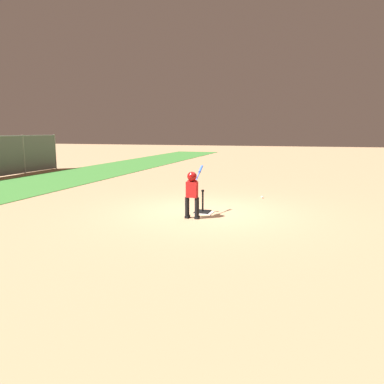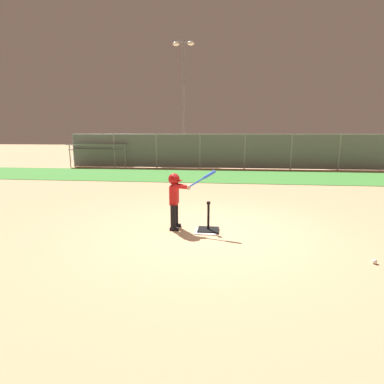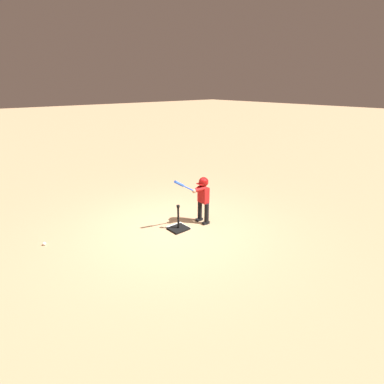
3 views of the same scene
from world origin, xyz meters
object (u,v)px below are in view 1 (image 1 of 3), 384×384
at_px(batting_tee, 203,210).
at_px(baseball, 262,197).
at_px(batter_child, 192,189).
at_px(bleachers_far_right, 13,162).

xyz_separation_m(batting_tee, baseball, (2.63, -1.28, -0.05)).
bearing_deg(baseball, batting_tee, 154.12).
bearing_deg(batter_child, batting_tee, -6.81).
bearing_deg(batting_tee, bleachers_far_right, 60.58).
bearing_deg(batting_tee, baseball, -25.88).
distance_m(baseball, bleachers_far_right, 14.43).
relative_size(batter_child, baseball, 16.94).
bearing_deg(batter_child, baseball, -22.30).
xyz_separation_m(baseball, bleachers_far_right, (4.40, 13.73, 0.47)).
bearing_deg(batter_child, bleachers_far_right, 58.10).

